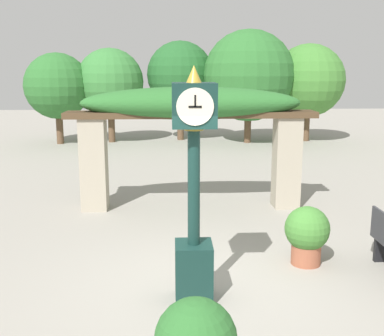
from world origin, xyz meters
The scene contains 5 objects.
ground_plane centered at (0.00, 0.00, 0.00)m, with size 60.00×60.00×0.00m, color gray.
pedestal_clock centered at (-0.16, -0.30, 1.49)m, with size 0.55×0.60×3.10m.
pergola centered at (0.00, 4.04, 2.01)m, with size 5.39×1.15×2.67m.
potted_plant_near_right centered at (1.68, 0.80, 0.52)m, with size 0.71×0.71×0.94m.
tree_line centered at (0.97, 13.76, 2.62)m, with size 13.14×4.21×4.60m.
Camera 1 is at (-0.47, -6.31, 3.07)m, focal length 45.00 mm.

